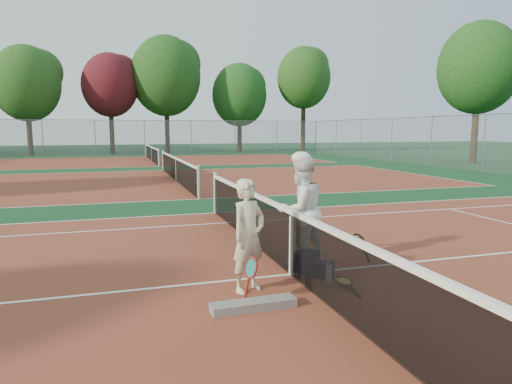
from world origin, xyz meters
TOP-DOWN VIEW (x-y plane):
  - ground at (0.00, 0.00)m, footprint 130.00×130.00m
  - court_main at (0.00, 0.00)m, footprint 23.77×10.97m
  - court_far_a at (0.00, 13.50)m, footprint 23.77×10.97m
  - court_far_b at (0.00, 27.00)m, footprint 23.77×10.97m
  - net_main at (0.00, 0.00)m, footprint 0.10×10.98m
  - net_far_a at (0.00, 13.50)m, footprint 0.10×10.98m
  - net_far_b at (0.00, 27.00)m, footprint 0.10×10.98m
  - fence_back at (0.00, 34.00)m, footprint 32.00×0.06m
  - player_a at (-0.82, -0.47)m, footprint 0.68×0.61m
  - player_b at (0.35, 0.48)m, footprint 1.03×0.90m
  - racket_red at (-0.91, -0.89)m, footprint 0.27×0.32m
  - racket_black_held at (1.28, 0.17)m, footprint 0.40×0.36m
  - racket_spare at (0.52, -0.73)m, footprint 0.28×0.60m
  - sports_bag_navy at (0.30, 0.09)m, footprint 0.49×0.45m
  - sports_bag_purple at (0.44, -0.27)m, footprint 0.36×0.31m
  - net_cover_canvas at (-0.95, -1.14)m, footprint 1.09×0.28m
  - water_bottle at (0.35, -0.58)m, footprint 0.09×0.09m
  - tree_back_1 at (-9.33, 36.57)m, footprint 5.52×5.52m
  - tree_back_maroon at (-2.67, 37.40)m, footprint 4.95×4.95m
  - tree_back_3 at (2.33, 37.57)m, footprint 6.43×6.43m
  - tree_back_4 at (9.42, 37.65)m, footprint 5.34×5.34m
  - tree_back_5 at (15.82, 36.70)m, footprint 5.31×5.31m
  - tree_right_1 at (20.60, 18.74)m, footprint 5.24×5.24m

SIDE VIEW (x-z plane):
  - ground at x=0.00m, z-range 0.00..0.00m
  - court_main at x=0.00m, z-range 0.00..0.01m
  - court_far_a at x=0.00m, z-range 0.00..0.01m
  - court_far_b at x=0.00m, z-range 0.00..0.01m
  - racket_spare at x=0.52m, z-range 0.00..0.11m
  - net_cover_canvas at x=-0.95m, z-range 0.00..0.11m
  - sports_bag_purple at x=0.44m, z-range 0.00..0.24m
  - water_bottle at x=0.35m, z-range 0.00..0.30m
  - sports_bag_navy at x=0.30m, z-range 0.00..0.32m
  - racket_black_held at x=1.28m, z-range 0.00..0.53m
  - racket_red at x=-0.91m, z-range 0.00..0.59m
  - net_main at x=0.00m, z-range 0.00..1.02m
  - net_far_a at x=0.00m, z-range 0.00..1.02m
  - net_far_b at x=0.00m, z-range 0.00..1.02m
  - player_a at x=-0.82m, z-range 0.00..1.56m
  - player_b at x=0.35m, z-range 0.00..1.81m
  - fence_back at x=0.00m, z-range 0.00..3.00m
  - tree_back_4 at x=9.42m, z-range 1.24..9.88m
  - tree_back_1 at x=-9.33m, z-range 1.42..10.63m
  - tree_back_maroon at x=-2.67m, z-range 1.64..10.65m
  - tree_right_1 at x=20.60m, z-range 1.59..10.83m
  - tree_back_3 at x=2.33m, z-range 1.70..12.53m
  - tree_back_5 at x=15.82m, z-range 2.11..12.50m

